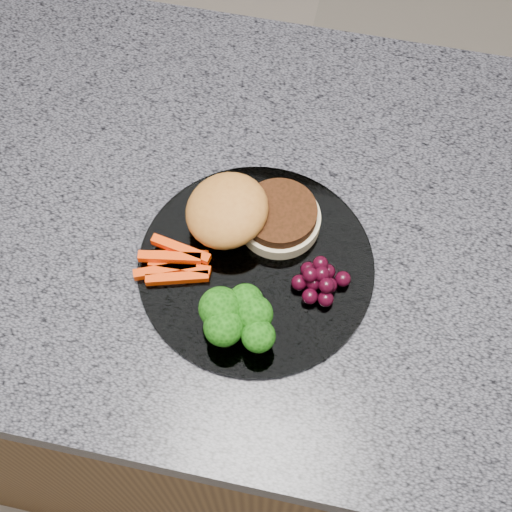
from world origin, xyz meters
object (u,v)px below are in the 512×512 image
(island_cabinet, at_px, (210,343))
(burger, at_px, (246,215))
(plate, at_px, (256,266))
(grape_bunch, at_px, (320,280))

(island_cabinet, bearing_deg, burger, -16.66)
(island_cabinet, xyz_separation_m, plate, (0.10, -0.07, 0.47))
(burger, relative_size, grape_bunch, 2.86)
(grape_bunch, bearing_deg, island_cabinet, 154.63)
(island_cabinet, relative_size, burger, 6.73)
(island_cabinet, height_order, grape_bunch, grape_bunch)
(plate, bearing_deg, island_cabinet, 144.51)
(burger, bearing_deg, plate, -89.04)
(plate, distance_m, grape_bunch, 0.07)
(plate, xyz_separation_m, grape_bunch, (0.07, -0.01, 0.02))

